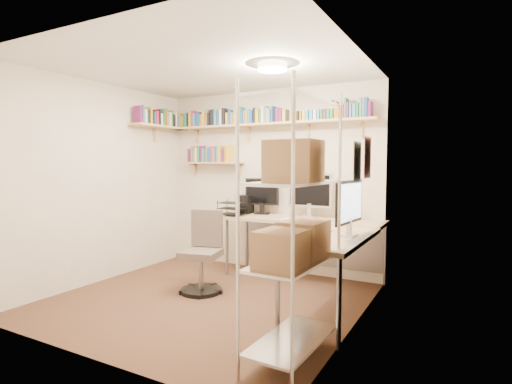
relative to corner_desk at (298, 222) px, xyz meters
The scene contains 6 objects.
ground 1.41m from the corner_desk, 125.82° to the right, with size 3.20×3.20×0.00m, color #47311E.
room_shell 1.40m from the corner_desk, 125.67° to the right, with size 3.24×3.04×2.52m.
wall_shelves 1.71m from the corner_desk, 162.81° to the left, with size 3.12×1.09×0.80m.
corner_desk is the anchor object (origin of this frame).
office_chair 1.21m from the corner_desk, 141.45° to the right, with size 0.51×0.51×0.94m.
wire_rack 1.89m from the corner_desk, 68.77° to the right, with size 0.47×0.90×2.04m.
Camera 1 is at (2.51, -3.49, 1.48)m, focal length 28.00 mm.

